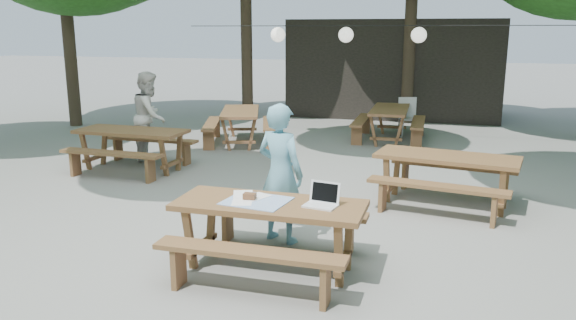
{
  "coord_description": "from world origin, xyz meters",
  "views": [
    {
      "loc": [
        2.12,
        -6.77,
        2.52
      ],
      "look_at": [
        0.37,
        -0.71,
        1.05
      ],
      "focal_mm": 35.0,
      "sensor_mm": 36.0,
      "label": 1
    }
  ],
  "objects_px": {
    "woman": "(280,173)",
    "main_picnic_table": "(270,235)",
    "picnic_table_nw": "(132,149)",
    "second_person": "(150,116)",
    "plastic_chair": "(408,124)"
  },
  "relations": [
    {
      "from": "second_person",
      "to": "plastic_chair",
      "type": "relative_size",
      "value": 1.92
    },
    {
      "from": "main_picnic_table",
      "to": "second_person",
      "type": "distance_m",
      "value": 5.91
    },
    {
      "from": "picnic_table_nw",
      "to": "second_person",
      "type": "bearing_deg",
      "value": 100.35
    },
    {
      "from": "plastic_chair",
      "to": "main_picnic_table",
      "type": "bearing_deg",
      "value": -114.21
    },
    {
      "from": "main_picnic_table",
      "to": "plastic_chair",
      "type": "height_order",
      "value": "plastic_chair"
    },
    {
      "from": "picnic_table_nw",
      "to": "woman",
      "type": "bearing_deg",
      "value": -34.57
    },
    {
      "from": "second_person",
      "to": "plastic_chair",
      "type": "distance_m",
      "value": 6.26
    },
    {
      "from": "main_picnic_table",
      "to": "plastic_chair",
      "type": "bearing_deg",
      "value": 84.44
    },
    {
      "from": "woman",
      "to": "plastic_chair",
      "type": "xyz_separation_m",
      "value": [
        0.96,
        7.63,
        -0.59
      ]
    },
    {
      "from": "plastic_chair",
      "to": "woman",
      "type": "bearing_deg",
      "value": -115.83
    },
    {
      "from": "picnic_table_nw",
      "to": "second_person",
      "type": "distance_m",
      "value": 1.07
    },
    {
      "from": "woman",
      "to": "second_person",
      "type": "height_order",
      "value": "second_person"
    },
    {
      "from": "main_picnic_table",
      "to": "picnic_table_nw",
      "type": "bearing_deg",
      "value": 137.25
    },
    {
      "from": "woman",
      "to": "main_picnic_table",
      "type": "bearing_deg",
      "value": 118.05
    },
    {
      "from": "second_person",
      "to": "plastic_chair",
      "type": "height_order",
      "value": "second_person"
    }
  ]
}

